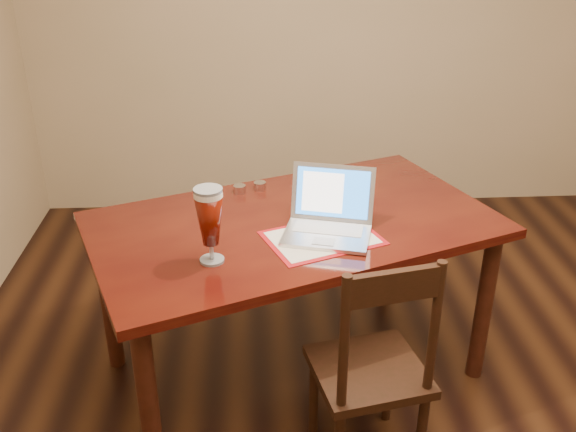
{
  "coord_description": "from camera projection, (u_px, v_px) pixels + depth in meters",
  "views": [
    {
      "loc": [
        -0.69,
        -2.02,
        2.12
      ],
      "look_at": [
        -0.54,
        0.48,
        0.89
      ],
      "focal_mm": 40.0,
      "sensor_mm": 36.0,
      "label": 1
    }
  ],
  "objects": [
    {
      "name": "dining_table",
      "position": [
        293.0,
        240.0,
        2.89
      ],
      "size": [
        2.02,
        1.58,
        1.15
      ],
      "rotation": [
        0.0,
        0.0,
        0.37
      ],
      "color": "#461209",
      "rests_on": "ground"
    },
    {
      "name": "dining_chair",
      "position": [
        372.0,
        370.0,
        2.5
      ],
      "size": [
        0.5,
        0.49,
        1.01
      ],
      "rotation": [
        0.0,
        0.0,
        0.21
      ],
      "color": "black",
      "rests_on": "ground"
    },
    {
      "name": "room_shell",
      "position": [
        471.0,
        28.0,
        2.0
      ],
      "size": [
        4.51,
        5.01,
        2.71
      ],
      "color": "tan",
      "rests_on": "ground"
    }
  ]
}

